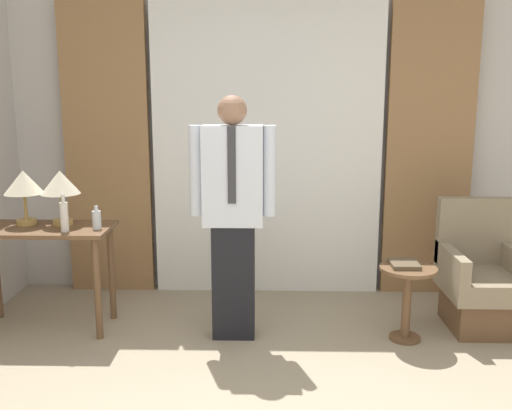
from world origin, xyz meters
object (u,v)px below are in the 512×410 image
at_px(bottle_near_edge, 64,216).
at_px(bottle_by_lamp, 97,219).
at_px(side_table, 407,291).
at_px(desk, 42,246).
at_px(book, 404,264).
at_px(person, 233,209).
at_px(armchair, 481,283).
at_px(table_lamp_left, 24,185).
at_px(table_lamp_right, 60,185).

xyz_separation_m(bottle_near_edge, bottle_by_lamp, (0.21, 0.08, -0.04)).
bearing_deg(bottle_by_lamp, side_table, -2.90).
relative_size(desk, bottle_by_lamp, 6.04).
relative_size(bottle_near_edge, book, 1.17).
distance_m(bottle_near_edge, person, 1.21).
bearing_deg(armchair, side_table, -157.14).
relative_size(table_lamp_left, book, 1.78).
bearing_deg(desk, armchair, 1.85).
bearing_deg(table_lamp_right, person, -9.34).
height_order(table_lamp_left, table_lamp_right, same).
height_order(person, side_table, person).
xyz_separation_m(bottle_by_lamp, side_table, (2.25, -0.11, -0.49)).
bearing_deg(armchair, bottle_by_lamp, -177.05).
height_order(bottle_near_edge, person, person).
relative_size(table_lamp_left, person, 0.23).
bearing_deg(armchair, book, -159.94).
height_order(desk, bottle_by_lamp, bottle_by_lamp).
bearing_deg(bottle_near_edge, table_lamp_left, 150.19).
height_order(table_lamp_left, bottle_near_edge, table_lamp_left).
bearing_deg(bottle_near_edge, side_table, -0.72).
bearing_deg(book, side_table, -44.90).
xyz_separation_m(desk, book, (2.65, -0.13, -0.08)).
relative_size(bottle_near_edge, side_table, 0.49).
xyz_separation_m(bottle_by_lamp, person, (1.00, -0.09, 0.10)).
bearing_deg(person, book, -0.07).
bearing_deg(bottle_by_lamp, table_lamp_left, 167.52).
xyz_separation_m(desk, table_lamp_left, (-0.14, 0.09, 0.45)).
xyz_separation_m(table_lamp_left, book, (2.79, -0.21, -0.53)).
relative_size(table_lamp_right, armchair, 0.43).
height_order(desk, side_table, desk).
distance_m(table_lamp_left, table_lamp_right, 0.28).
height_order(desk, armchair, armchair).
height_order(table_lamp_left, book, table_lamp_left).
relative_size(desk, bottle_near_edge, 3.82).
height_order(table_lamp_left, person, person).
relative_size(armchair, side_table, 1.75).
xyz_separation_m(bottle_by_lamp, book, (2.22, -0.09, -0.30)).
bearing_deg(book, bottle_near_edge, 179.88).
relative_size(desk, table_lamp_right, 2.52).
bearing_deg(book, desk, 177.21).
distance_m(table_lamp_right, bottle_by_lamp, 0.40).
xyz_separation_m(table_lamp_left, table_lamp_right, (0.28, 0.00, 0.00)).
distance_m(desk, book, 2.66).
height_order(bottle_by_lamp, person, person).
relative_size(bottle_by_lamp, person, 0.10).
xyz_separation_m(person, armchair, (1.87, 0.23, -0.61)).
bearing_deg(side_table, person, 178.75).
bearing_deg(book, table_lamp_right, 175.13).
bearing_deg(person, side_table, -1.25).
bearing_deg(bottle_by_lamp, armchair, 2.95).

